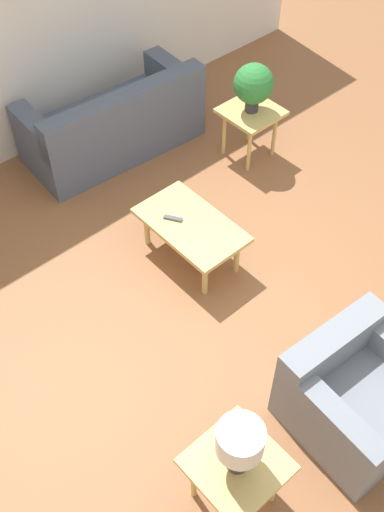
# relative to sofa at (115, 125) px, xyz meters

# --- Properties ---
(ground_plane) EXTENTS (14.00, 14.00, 0.00)m
(ground_plane) POSITION_rel_sofa_xyz_m (-2.38, 0.45, -0.31)
(ground_plane) COLOR #8E5B38
(wall_right) EXTENTS (0.12, 7.20, 2.70)m
(wall_right) POSITION_rel_sofa_xyz_m (0.68, 0.45, 1.04)
(wall_right) COLOR white
(wall_right) RESTS_ON ground_plane
(sofa) EXTENTS (0.93, 1.85, 0.82)m
(sofa) POSITION_rel_sofa_xyz_m (0.00, 0.00, 0.00)
(sofa) COLOR #4C566B
(sofa) RESTS_ON ground_plane
(armchair) EXTENTS (0.91, 0.93, 0.72)m
(armchair) POSITION_rel_sofa_xyz_m (-3.55, 0.58, -0.02)
(armchair) COLOR slate
(armchair) RESTS_ON ground_plane
(coffee_table) EXTENTS (0.96, 0.55, 0.42)m
(coffee_table) POSITION_rel_sofa_xyz_m (-1.65, 0.42, 0.05)
(coffee_table) COLOR tan
(coffee_table) RESTS_ON ground_plane
(side_table_plant) EXTENTS (0.54, 0.54, 0.54)m
(side_table_plant) POSITION_rel_sofa_xyz_m (-0.97, -0.98, 0.15)
(side_table_plant) COLOR tan
(side_table_plant) RESTS_ON ground_plane
(side_table_lamp) EXTENTS (0.54, 0.54, 0.54)m
(side_table_lamp) POSITION_rel_sofa_xyz_m (-3.41, 1.61, 0.15)
(side_table_lamp) COLOR tan
(side_table_lamp) RESTS_ON ground_plane
(potted_plant) EXTENTS (0.39, 0.39, 0.49)m
(potted_plant) POSITION_rel_sofa_xyz_m (-0.97, -0.98, 0.52)
(potted_plant) COLOR #333338
(potted_plant) RESTS_ON side_table_plant
(table_lamp) EXTENTS (0.28, 0.28, 0.42)m
(table_lamp) POSITION_rel_sofa_xyz_m (-3.41, 1.61, 0.50)
(table_lamp) COLOR #333333
(table_lamp) RESTS_ON side_table_lamp
(remote_control) EXTENTS (0.16, 0.12, 0.02)m
(remote_control) POSITION_rel_sofa_xyz_m (-1.51, 0.50, 0.11)
(remote_control) COLOR #4C4C51
(remote_control) RESTS_ON coffee_table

